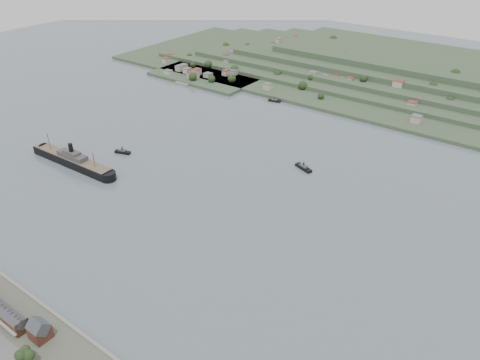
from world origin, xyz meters
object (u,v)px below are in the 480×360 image
Objects in this scene: tugboat at (123,152)px; fig_tree at (24,356)px; gabled_building at (39,330)px; steamship at (70,159)px.

fig_tree is at bearing -52.67° from tugboat.
steamship is at bearing 139.75° from gabled_building.
tugboat is 1.44× the size of fig_tree.
gabled_building is 1.24× the size of fig_tree.
fig_tree reaches higher than tugboat.
fig_tree is at bearing -57.17° from gabled_building.
steamship reaches higher than gabled_building.
steamship is at bearing 138.47° from fig_tree.
tugboat is at bearing 127.68° from gabled_building.
steamship is at bearing -116.79° from tugboat.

